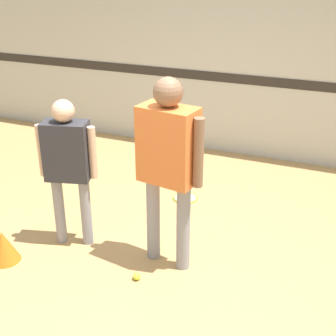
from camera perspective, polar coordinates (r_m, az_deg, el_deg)
name	(u,v)px	position (r m, az deg, el deg)	size (l,w,h in m)	color
ground_plane	(142,266)	(4.16, -3.18, -11.90)	(16.00, 16.00, 0.00)	tan
wall_back	(238,32)	(6.10, 8.50, 16.03)	(16.00, 0.07, 3.20)	beige
person_instructor	(168,155)	(3.72, 0.00, 1.58)	(0.62, 0.32, 1.65)	gray
person_student_left	(68,158)	(4.16, -12.15, 1.15)	(0.51, 0.31, 1.38)	gray
racket_spare_on_floor	(184,197)	(5.23, 2.00, -3.52)	(0.47, 0.44, 0.03)	#C6D838
tennis_ball_near_instructor	(137,276)	(4.00, -3.83, -13.04)	(0.07, 0.07, 0.07)	#CCE038
tennis_ball_by_spare_racket	(181,182)	(5.50, 1.55, -1.78)	(0.07, 0.07, 0.07)	#CCE038
training_cone	(4,246)	(4.39, -19.41, -8.99)	(0.27, 0.27, 0.29)	orange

